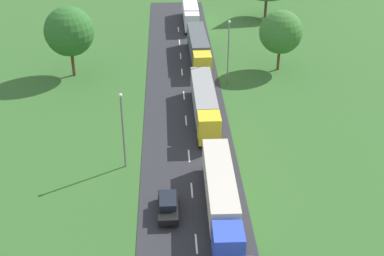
{
  "coord_description": "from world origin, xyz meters",
  "views": [
    {
      "loc": [
        -2.03,
        -9.25,
        30.19
      ],
      "look_at": [
        0.45,
        40.3,
        2.01
      ],
      "focal_mm": 49.41,
      "sensor_mm": 36.0,
      "label": 1
    }
  ],
  "objects": [
    {
      "name": "car_third",
      "position": [
        -2.31,
        28.37,
        0.87
      ],
      "size": [
        1.82,
        4.44,
        1.57
      ],
      "color": "black",
      "rests_on": "road"
    },
    {
      "name": "truck_fifth",
      "position": [
        2.25,
        81.32,
        2.09
      ],
      "size": [
        2.52,
        12.37,
        3.48
      ],
      "color": "white",
      "rests_on": "road"
    },
    {
      "name": "truck_third",
      "position": [
        2.24,
        46.19,
        2.09
      ],
      "size": [
        2.6,
        14.76,
        3.54
      ],
      "color": "yellow",
      "rests_on": "road"
    },
    {
      "name": "truck_fourth",
      "position": [
        2.62,
        64.28,
        2.14
      ],
      "size": [
        2.8,
        14.61,
        3.59
      ],
      "color": "yellow",
      "rests_on": "road"
    },
    {
      "name": "tree_ash",
      "position": [
        -15.16,
        59.7,
        6.41
      ],
      "size": [
        6.74,
        6.74,
        9.79
      ],
      "color": "#513823",
      "rests_on": "ground"
    },
    {
      "name": "lamppost_second",
      "position": [
        -6.59,
        36.21,
        4.63
      ],
      "size": [
        0.36,
        0.36,
        8.3
      ],
      "color": "slate",
      "rests_on": "ground"
    },
    {
      "name": "lamppost_third",
      "position": [
        6.01,
        55.83,
        4.92
      ],
      "size": [
        0.36,
        0.36,
        8.86
      ],
      "color": "slate",
      "rests_on": "ground"
    },
    {
      "name": "tree_pine",
      "position": [
        13.8,
        60.27,
        5.62
      ],
      "size": [
        6.06,
        6.06,
        8.66
      ],
      "color": "#513823",
      "rests_on": "ground"
    },
    {
      "name": "road",
      "position": [
        0.0,
        24.5,
        0.03
      ],
      "size": [
        10.0,
        140.0,
        0.06
      ],
      "primitive_type": "cube",
      "color": "#2B2B30",
      "rests_on": "ground"
    },
    {
      "name": "truck_second",
      "position": [
        2.42,
        28.27,
        2.04
      ],
      "size": [
        2.61,
        14.7,
        3.41
      ],
      "color": "blue",
      "rests_on": "road"
    }
  ]
}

